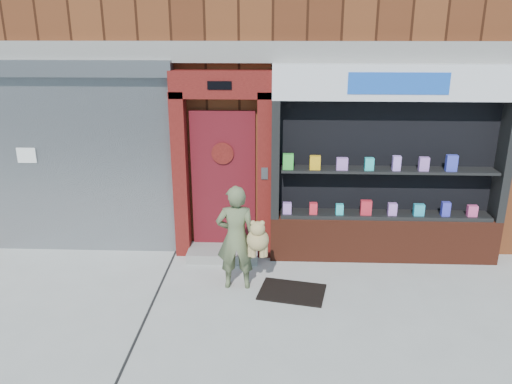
{
  "coord_description": "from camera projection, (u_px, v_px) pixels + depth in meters",
  "views": [
    {
      "loc": [
        0.07,
        -5.48,
        3.49
      ],
      "look_at": [
        -0.2,
        1.0,
        1.34
      ],
      "focal_mm": 35.0,
      "sensor_mm": 36.0,
      "label": 1
    }
  ],
  "objects": [
    {
      "name": "ground",
      "position": [
        269.0,
        318.0,
        6.3
      ],
      "size": [
        80.0,
        80.0,
        0.0
      ],
      "primitive_type": "plane",
      "color": "#9E9E99",
      "rests_on": "ground"
    },
    {
      "name": "building",
      "position": [
        275.0,
        2.0,
        10.73
      ],
      "size": [
        12.0,
        8.16,
        8.0
      ],
      "color": "#502412",
      "rests_on": "ground"
    },
    {
      "name": "shutter_bay",
      "position": [
        78.0,
        148.0,
        7.7
      ],
      "size": [
        3.1,
        0.3,
        3.04
      ],
      "color": "gray",
      "rests_on": "ground"
    },
    {
      "name": "red_door_bay",
      "position": [
        222.0,
        167.0,
        7.63
      ],
      "size": [
        1.52,
        0.58,
        2.9
      ],
      "color": "#4A0E0C",
      "rests_on": "ground"
    },
    {
      "name": "pharmacy_bay",
      "position": [
        387.0,
        175.0,
        7.52
      ],
      "size": [
        3.5,
        0.41,
        3.0
      ],
      "color": "#5C2415",
      "rests_on": "ground"
    },
    {
      "name": "woman",
      "position": [
        239.0,
        238.0,
        6.81
      ],
      "size": [
        0.73,
        0.45,
        1.49
      ],
      "color": "#5C6844",
      "rests_on": "ground"
    },
    {
      "name": "doormat",
      "position": [
        292.0,
        292.0,
        6.89
      ],
      "size": [
        0.99,
        0.78,
        0.02
      ],
      "primitive_type": "cube",
      "rotation": [
        0.0,
        0.0,
        -0.2
      ],
      "color": "black",
      "rests_on": "ground"
    }
  ]
}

